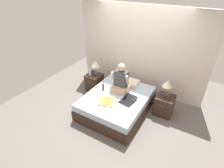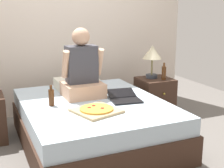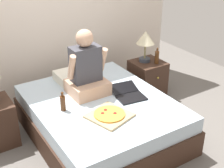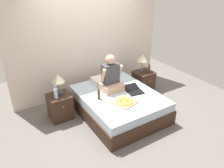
% 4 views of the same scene
% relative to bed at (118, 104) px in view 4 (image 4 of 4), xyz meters
% --- Properties ---
extents(ground_plane, '(5.85, 5.85, 0.00)m').
position_rel_bed_xyz_m(ground_plane, '(0.00, 0.00, -0.24)').
color(ground_plane, '#66605B').
extents(wall_back, '(3.85, 0.12, 2.50)m').
position_rel_bed_xyz_m(wall_back, '(0.00, 1.29, 1.01)').
color(wall_back, beige).
rests_on(wall_back, ground).
extents(bed, '(1.51, 1.86, 0.48)m').
position_rel_bed_xyz_m(bed, '(0.00, 0.00, 0.00)').
color(bed, '#382319').
rests_on(bed, ground).
extents(nightstand_left, '(0.44, 0.47, 0.53)m').
position_rel_bed_xyz_m(nightstand_left, '(-1.10, 0.52, 0.03)').
color(nightstand_left, '#382319').
rests_on(nightstand_left, ground).
extents(lamp_on_left_nightstand, '(0.26, 0.26, 0.45)m').
position_rel_bed_xyz_m(lamp_on_left_nightstand, '(-1.06, 0.57, 0.62)').
color(lamp_on_left_nightstand, '#333842').
rests_on(lamp_on_left_nightstand, nightstand_left).
extents(water_bottle, '(0.07, 0.07, 0.28)m').
position_rel_bed_xyz_m(water_bottle, '(-1.18, 0.43, 0.40)').
color(water_bottle, silver).
rests_on(water_bottle, nightstand_left).
extents(nightstand_right, '(0.44, 0.47, 0.53)m').
position_rel_bed_xyz_m(nightstand_right, '(1.10, 0.52, 0.03)').
color(nightstand_right, '#382319').
rests_on(nightstand_right, ground).
extents(lamp_on_right_nightstand, '(0.26, 0.26, 0.45)m').
position_rel_bed_xyz_m(lamp_on_right_nightstand, '(1.07, 0.57, 0.62)').
color(lamp_on_right_nightstand, '#333842').
rests_on(lamp_on_right_nightstand, nightstand_right).
extents(beer_bottle, '(0.06, 0.06, 0.23)m').
position_rel_bed_xyz_m(beer_bottle, '(1.17, 0.42, 0.39)').
color(beer_bottle, '#512D14').
rests_on(beer_bottle, nightstand_right).
extents(pillow, '(0.52, 0.34, 0.12)m').
position_rel_bed_xyz_m(pillow, '(0.02, 0.65, 0.30)').
color(pillow, silver).
rests_on(pillow, bed).
extents(person_seated, '(0.47, 0.40, 0.78)m').
position_rel_bed_xyz_m(person_seated, '(-0.04, 0.25, 0.53)').
color(person_seated, tan).
rests_on(person_seated, bed).
extents(laptop, '(0.37, 0.45, 0.07)m').
position_rel_bed_xyz_m(laptop, '(0.34, -0.09, 0.26)').
color(laptop, black).
rests_on(laptop, bed).
extents(pizza_box, '(0.50, 0.50, 0.05)m').
position_rel_bed_xyz_m(pizza_box, '(-0.09, -0.35, 0.26)').
color(pizza_box, tan).
rests_on(pizza_box, bed).
extents(beer_bottle_on_bed, '(0.06, 0.06, 0.22)m').
position_rel_bed_xyz_m(beer_bottle_on_bed, '(-0.45, 0.03, 0.34)').
color(beer_bottle_on_bed, '#4C2811').
rests_on(beer_bottle_on_bed, bed).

